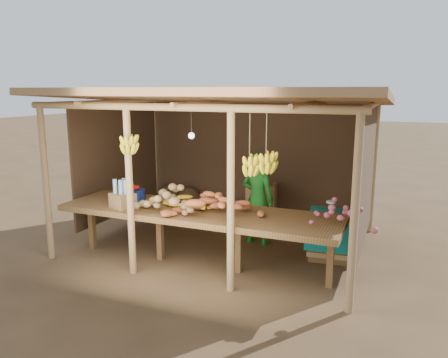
% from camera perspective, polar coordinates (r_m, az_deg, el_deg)
% --- Properties ---
extents(ground, '(60.00, 60.00, 0.00)m').
position_cam_1_polar(ground, '(7.02, 0.00, -8.42)').
color(ground, brown).
rests_on(ground, ground).
extents(stall_structure, '(4.70, 3.50, 2.43)m').
position_cam_1_polar(stall_structure, '(6.59, 0.13, 7.34)').
color(stall_structure, tan).
rests_on(stall_structure, ground).
extents(counter, '(3.90, 1.05, 0.80)m').
position_cam_1_polar(counter, '(5.97, -3.47, -4.63)').
color(counter, brown).
rests_on(counter, ground).
extents(potato_heap, '(1.15, 0.83, 0.37)m').
position_cam_1_polar(potato_heap, '(5.86, -6.72, -2.51)').
color(potato_heap, olive).
rests_on(potato_heap, counter).
extents(sweet_potato_heap, '(1.27, 0.91, 0.36)m').
position_cam_1_polar(sweet_potato_heap, '(5.66, -0.83, -2.95)').
color(sweet_potato_heap, '#A8532B').
rests_on(sweet_potato_heap, counter).
extents(onion_heap, '(0.85, 0.52, 0.36)m').
position_cam_1_polar(onion_heap, '(5.43, 15.15, -4.05)').
color(onion_heap, '#A65060').
rests_on(onion_heap, counter).
extents(banana_pile, '(0.71, 0.49, 0.35)m').
position_cam_1_polar(banana_pile, '(6.04, -4.59, -2.13)').
color(banana_pile, yellow).
rests_on(banana_pile, counter).
extents(tomato_basin, '(0.39, 0.39, 0.20)m').
position_cam_1_polar(tomato_basin, '(6.66, -11.94, -1.86)').
color(tomato_basin, navy).
rests_on(tomato_basin, counter).
extents(bottle_box, '(0.40, 0.36, 0.41)m').
position_cam_1_polar(bottle_box, '(6.18, -13.11, -2.27)').
color(bottle_box, olive).
rests_on(bottle_box, counter).
extents(vendor, '(0.58, 0.43, 1.46)m').
position_cam_1_polar(vendor, '(6.85, 4.39, -2.58)').
color(vendor, '#186C1E').
rests_on(vendor, ground).
extents(tarp_crate, '(0.79, 0.69, 0.88)m').
position_cam_1_polar(tarp_crate, '(6.54, 14.19, -6.99)').
color(tarp_crate, brown).
rests_on(tarp_crate, ground).
extents(carton_stack, '(1.10, 0.47, 0.80)m').
position_cam_1_polar(carton_stack, '(7.71, 3.59, -3.86)').
color(carton_stack, olive).
rests_on(carton_stack, ground).
extents(burlap_sacks, '(0.96, 0.50, 0.68)m').
position_cam_1_polar(burlap_sacks, '(8.57, -5.97, -2.70)').
color(burlap_sacks, '#4E3824').
rests_on(burlap_sacks, ground).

